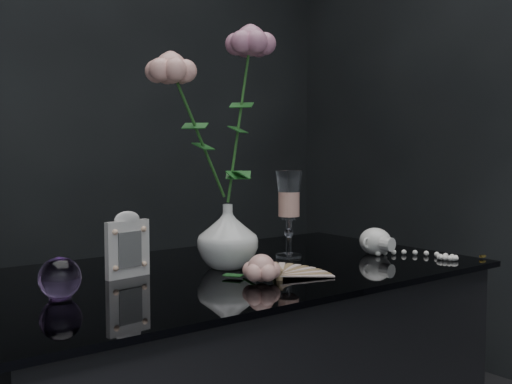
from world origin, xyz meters
TOP-DOWN VIEW (x-y plane):
  - vase at (0.01, 0.06)m, footprint 0.16×0.16m
  - wine_glass at (0.19, 0.08)m, footprint 0.08×0.08m
  - picture_frame at (-0.20, 0.10)m, footprint 0.10×0.09m
  - paperweight at (-0.36, 0.01)m, footprint 0.09×0.09m
  - paper_fan at (0.02, -0.09)m, footprint 0.22×0.17m
  - loose_rose at (-0.02, -0.09)m, footprint 0.17×0.19m
  - pearl_jar at (0.37, -0.02)m, footprint 0.24×0.25m
  - roses at (-0.01, 0.06)m, footprint 0.29×0.13m

SIDE VIEW (x-z plane):
  - paper_fan at x=0.02m, z-range 0.76..0.78m
  - loose_rose at x=-0.02m, z-range 0.76..0.81m
  - pearl_jar at x=0.37m, z-range 0.76..0.83m
  - paperweight at x=-0.36m, z-range 0.76..0.83m
  - picture_frame at x=-0.20m, z-range 0.76..0.89m
  - vase at x=0.01m, z-range 0.76..0.89m
  - wine_glass at x=0.19m, z-range 0.76..0.96m
  - roses at x=-0.01m, z-range 0.87..1.30m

